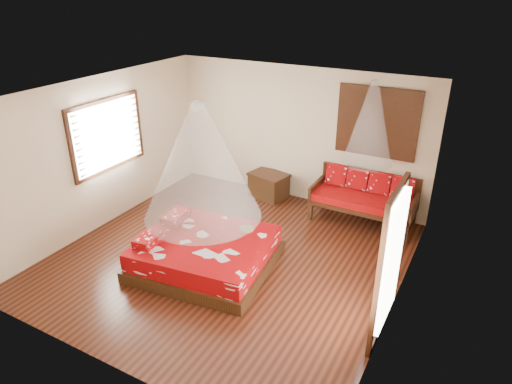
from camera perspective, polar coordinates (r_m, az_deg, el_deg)
room at (r=7.21m, az=-3.64°, el=1.20°), size 5.54×5.54×2.84m
bed at (r=7.57m, az=-6.44°, el=-7.54°), size 2.30×2.13×0.64m
daybed at (r=9.02m, az=13.40°, el=-0.49°), size 1.94×0.86×0.98m
storage_chest at (r=9.85m, az=1.60°, el=0.86°), size 0.89×0.73×0.54m
shutter_panel at (r=8.84m, az=14.90°, el=8.40°), size 1.52×0.06×1.32m
window_left at (r=8.90m, az=-18.06°, el=6.77°), size 0.10×1.74×1.34m
glazed_door at (r=5.99m, az=16.08°, el=-8.89°), size 0.08×1.02×2.16m
wine_tray at (r=7.65m, az=-1.19°, el=-4.38°), size 0.24×0.24×0.20m
mosquito_net_main at (r=6.84m, az=-6.94°, el=3.77°), size 1.83×1.83×1.80m
mosquito_net_daybed at (r=8.38m, az=14.14°, el=8.29°), size 0.89×0.89×1.50m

